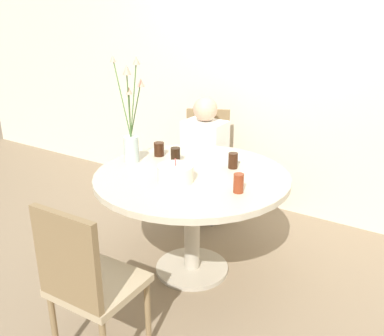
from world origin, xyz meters
name	(u,v)px	position (x,y,z in m)	size (l,w,h in m)	color
ground_plane	(192,270)	(0.00, 0.00, 0.00)	(16.00, 16.00, 0.00)	#89755B
wall_back	(275,64)	(0.00, 1.30, 1.30)	(8.00, 0.05, 2.60)	beige
dining_table	(192,191)	(0.00, 0.00, 0.61)	(1.28, 1.28, 0.73)	beige
chair_right_flank	(207,156)	(-0.42, 0.90, 0.52)	(0.53, 0.53, 0.92)	tan
chair_far_back	(86,279)	(0.02, -0.99, 0.52)	(0.41, 0.41, 0.92)	tan
birthday_cake	(176,173)	(-0.02, -0.16, 0.79)	(0.22, 0.22, 0.15)	white
flower_vase	(131,130)	(-0.47, -0.03, 0.96)	(0.30, 0.29, 0.72)	#B2C6C1
side_plate	(232,158)	(0.08, 0.41, 0.74)	(0.18, 0.18, 0.01)	silver
drink_glass_0	(159,149)	(-0.40, 0.18, 0.78)	(0.07, 0.07, 0.10)	#33190C
drink_glass_1	(175,155)	(-0.22, 0.13, 0.79)	(0.07, 0.07, 0.10)	black
drink_glass_2	(239,183)	(0.39, -0.10, 0.79)	(0.06, 0.06, 0.12)	maroon
drink_glass_3	(233,161)	(0.17, 0.24, 0.79)	(0.07, 0.07, 0.10)	#33190C
person_boy	(205,164)	(-0.35, 0.75, 0.50)	(0.34, 0.24, 1.08)	#383333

